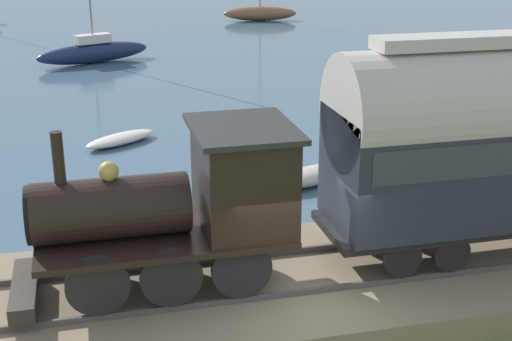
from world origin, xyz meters
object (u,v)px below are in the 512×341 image
object	(u,v)px
sailboat_brown	(260,13)
rowboat_off_pier	(313,175)
sailboat_navy	(94,51)
rowboat_mid_harbor	(120,139)
steam_locomotive	(188,198)

from	to	relation	value
sailboat_brown	rowboat_off_pier	size ratio (longest dim) A/B	2.86
sailboat_brown	sailboat_navy	world-z (taller)	sailboat_brown
rowboat_mid_harbor	rowboat_off_pier	xyz separation A→B (m)	(-5.15, -5.05, 0.07)
steam_locomotive	rowboat_off_pier	world-z (taller)	steam_locomotive
sailboat_navy	rowboat_mid_harbor	distance (m)	14.66
sailboat_brown	rowboat_off_pier	world-z (taller)	sailboat_brown
rowboat_mid_harbor	rowboat_off_pier	bearing A→B (deg)	-168.49
rowboat_off_pier	sailboat_navy	bearing A→B (deg)	-5.49
sailboat_brown	steam_locomotive	bearing A→B (deg)	173.87
steam_locomotive	sailboat_brown	distance (m)	41.05
sailboat_brown	rowboat_mid_harbor	bearing A→B (deg)	166.98
steam_locomotive	rowboat_mid_harbor	world-z (taller)	steam_locomotive
steam_locomotive	sailboat_navy	xyz separation A→B (m)	(25.83, 1.00, -1.70)
steam_locomotive	sailboat_navy	bearing A→B (deg)	2.22
steam_locomotive	sailboat_brown	size ratio (longest dim) A/B	0.58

